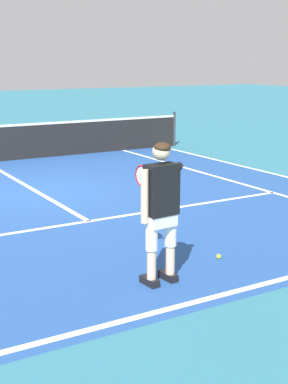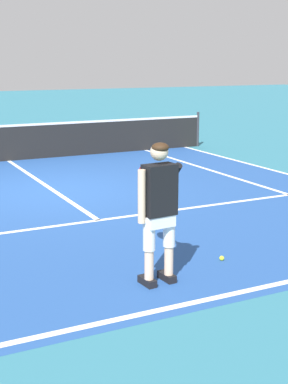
{
  "view_description": "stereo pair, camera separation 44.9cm",
  "coord_description": "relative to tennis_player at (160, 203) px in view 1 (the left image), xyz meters",
  "views": [
    {
      "loc": [
        -3.73,
        -10.6,
        2.61
      ],
      "look_at": [
        -0.37,
        -4.89,
        1.05
      ],
      "focal_mm": 52.09,
      "sensor_mm": 36.0,
      "label": 1
    },
    {
      "loc": [
        -3.33,
        -10.81,
        2.61
      ],
      "look_at": [
        -0.37,
        -4.89,
        1.05
      ],
      "focal_mm": 52.09,
      "sensor_mm": 36.0,
      "label": 2
    }
  ],
  "objects": [
    {
      "name": "line_doubles_right",
      "position": [
        5.86,
        4.28,
        -0.99
      ],
      "size": [
        0.1,
        9.91,
        0.01
      ],
      "primitive_type": "cube",
      "color": "white",
      "rests_on": "ground"
    },
    {
      "name": "line_centre_service",
      "position": [
        0.37,
        6.03,
        -0.99
      ],
      "size": [
        0.1,
        6.4,
        0.01
      ],
      "primitive_type": "cube",
      "color": "white",
      "rests_on": "ground"
    },
    {
      "name": "line_baseline",
      "position": [
        0.37,
        -0.68,
        -0.99
      ],
      "size": [
        10.98,
        0.1,
        0.01
      ],
      "primitive_type": "cube",
      "color": "white",
      "rests_on": "ground"
    },
    {
      "name": "tennis_player",
      "position": [
        0.0,
        0.0,
        0.0
      ],
      "size": [
        0.62,
        1.15,
        1.71
      ],
      "color": "black",
      "rests_on": "ground"
    },
    {
      "name": "ground_plane",
      "position": [
        0.37,
        5.26,
        -0.99
      ],
      "size": [
        80.0,
        80.0,
        0.0
      ],
      "primitive_type": "plane",
      "color": "teal"
    },
    {
      "name": "line_singles_right",
      "position": [
        4.48,
        4.28,
        -0.99
      ],
      "size": [
        0.1,
        9.91,
        0.01
      ],
      "primitive_type": "cube",
      "color": "white",
      "rests_on": "ground"
    },
    {
      "name": "line_service",
      "position": [
        0.37,
        2.83,
        -0.99
      ],
      "size": [
        8.23,
        0.1,
        0.01
      ],
      "primitive_type": "cube",
      "color": "white",
      "rests_on": "ground"
    },
    {
      "name": "court_inner_surface",
      "position": [
        0.37,
        4.28,
        -0.99
      ],
      "size": [
        10.98,
        10.31,
        0.0
      ],
      "primitive_type": "cube",
      "color": "#234C93",
      "rests_on": "ground"
    },
    {
      "name": "tennis_ball_near_feet",
      "position": [
        1.12,
        0.3,
        -0.96
      ],
      "size": [
        0.07,
        0.07,
        0.07
      ],
      "primitive_type": "sphere",
      "color": "#CCE02D",
      "rests_on": "ground"
    }
  ]
}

